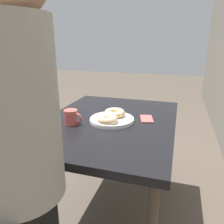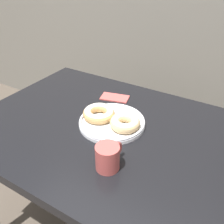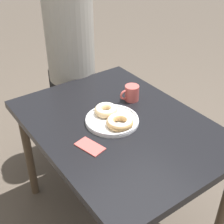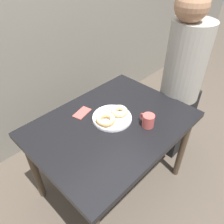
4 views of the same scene
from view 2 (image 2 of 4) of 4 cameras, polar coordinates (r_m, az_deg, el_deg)
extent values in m
cube|color=black|center=(1.03, -1.89, -4.03)|extent=(1.07, 0.79, 0.04)
cylinder|color=#473828|center=(1.69, -9.07, -2.78)|extent=(0.05, 0.05, 0.66)
cylinder|color=#473828|center=(1.41, 23.63, -14.20)|extent=(0.05, 0.05, 0.66)
cylinder|color=white|center=(1.02, 0.00, -2.52)|extent=(0.27, 0.27, 0.01)
torus|color=white|center=(1.01, 0.00, -1.96)|extent=(0.27, 0.27, 0.01)
torus|color=#D6B27A|center=(0.97, 2.99, -2.52)|extent=(0.17, 0.17, 0.04)
torus|color=silver|center=(0.97, 3.00, -2.18)|extent=(0.16, 0.16, 0.03)
torus|color=tan|center=(1.03, -3.02, -0.34)|extent=(0.18, 0.18, 0.04)
torus|color=silver|center=(1.03, -3.03, -0.03)|extent=(0.17, 0.17, 0.03)
cylinder|color=#B74C47|center=(0.80, -1.06, -10.37)|extent=(0.08, 0.08, 0.09)
cylinder|color=#382114|center=(0.78, -1.09, -8.35)|extent=(0.06, 0.06, 0.00)
torus|color=#B74C47|center=(0.83, 0.93, -8.71)|extent=(0.02, 0.06, 0.06)
cube|color=#BC4C47|center=(1.21, 0.63, 3.31)|extent=(0.15, 0.10, 0.01)
camera|label=1|loc=(1.33, 66.75, 7.87)|focal=35.00mm
camera|label=3|loc=(2.09, -18.38, 39.71)|focal=50.00mm
camera|label=4|loc=(1.30, -75.43, 28.68)|focal=35.00mm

